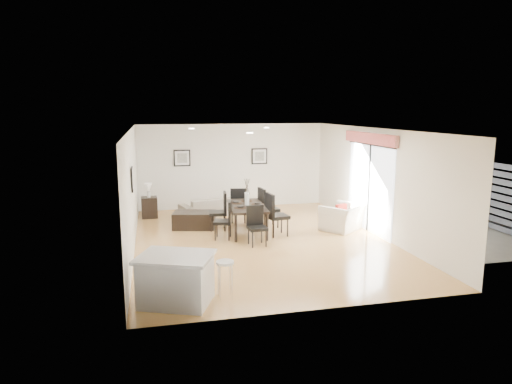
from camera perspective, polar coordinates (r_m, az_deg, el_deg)
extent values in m
plane|color=tan|center=(11.21, 0.66, -6.07)|extent=(8.00, 8.00, 0.00)
cube|color=white|center=(14.78, -3.00, 3.27)|extent=(6.00, 0.04, 2.70)
cube|color=white|center=(7.17, 8.29, -4.46)|extent=(6.00, 0.04, 2.70)
cube|color=white|center=(10.61, -15.26, 0.11)|extent=(0.04, 8.00, 2.70)
cube|color=white|center=(11.97, 14.78, 1.26)|extent=(0.04, 8.00, 2.70)
cube|color=white|center=(10.76, 0.69, 7.85)|extent=(6.00, 8.00, 0.02)
imported|color=gray|center=(13.83, -5.60, -1.79)|extent=(2.00, 1.20, 0.55)
imported|color=silver|center=(12.30, 10.80, -3.14)|extent=(1.38, 1.35, 0.68)
imported|color=#374F22|center=(13.70, 25.49, -2.62)|extent=(0.72, 0.66, 0.67)
imported|color=#374F22|center=(15.05, 21.17, -1.33)|extent=(0.39, 0.39, 0.61)
cube|color=black|center=(11.75, -1.14, -1.78)|extent=(1.01, 1.81, 0.06)
cylinder|color=black|center=(11.00, -2.54, -4.59)|extent=(0.07, 0.07, 0.67)
cylinder|color=black|center=(12.58, -3.35, -2.68)|extent=(0.07, 0.07, 0.67)
cylinder|color=black|center=(11.10, 1.38, -4.44)|extent=(0.07, 0.07, 0.67)
cylinder|color=black|center=(12.67, 0.08, -2.57)|extent=(0.07, 0.07, 0.67)
cube|color=black|center=(11.27, -4.18, -3.75)|extent=(0.53, 0.53, 0.07)
cube|color=black|center=(11.18, -3.24, -2.41)|extent=(0.17, 0.43, 0.51)
cylinder|color=black|center=(11.51, -4.90, -4.66)|extent=(0.03, 0.03, 0.39)
cylinder|color=black|center=(11.47, -3.22, -4.69)|extent=(0.03, 0.03, 0.39)
cylinder|color=black|center=(11.19, -5.13, -5.11)|extent=(0.03, 0.03, 0.39)
cylinder|color=black|center=(11.14, -3.40, -5.14)|extent=(0.03, 0.03, 0.39)
cube|color=black|center=(12.10, -4.82, -2.64)|extent=(0.50, 0.50, 0.08)
cube|color=black|center=(12.05, -3.90, -1.29)|extent=(0.10, 0.46, 0.55)
cylinder|color=black|center=(12.33, -5.67, -3.60)|extent=(0.04, 0.04, 0.42)
cylinder|color=black|center=(12.34, -4.02, -3.56)|extent=(0.04, 0.04, 0.42)
cylinder|color=black|center=(11.98, -5.62, -4.01)|extent=(0.04, 0.04, 0.42)
cylinder|color=black|center=(12.00, -3.91, -3.96)|extent=(0.04, 0.04, 0.42)
cube|color=black|center=(11.54, 2.73, -3.08)|extent=(0.55, 0.55, 0.09)
cube|color=black|center=(11.39, 1.75, -1.65)|extent=(0.13, 0.50, 0.59)
cylinder|color=black|center=(11.51, 3.98, -4.50)|extent=(0.04, 0.04, 0.45)
cylinder|color=black|center=(11.36, 2.20, -4.68)|extent=(0.04, 0.04, 0.45)
cylinder|color=black|center=(11.85, 3.21, -4.05)|extent=(0.04, 0.04, 0.45)
cylinder|color=black|center=(11.71, 1.48, -4.22)|extent=(0.04, 0.04, 0.45)
cube|color=black|center=(12.37, 1.63, -2.19)|extent=(0.54, 0.54, 0.08)
cube|color=black|center=(12.23, 0.71, -0.87)|extent=(0.12, 0.49, 0.58)
cylinder|color=black|center=(12.32, 2.76, -3.50)|extent=(0.04, 0.04, 0.44)
cylinder|color=black|center=(12.19, 1.11, -3.65)|extent=(0.04, 0.04, 0.44)
cylinder|color=black|center=(12.67, 2.11, -3.12)|extent=(0.04, 0.04, 0.44)
cylinder|color=black|center=(12.54, 0.50, -3.25)|extent=(0.04, 0.04, 0.44)
cube|color=black|center=(10.70, 0.16, -4.54)|extent=(0.45, 0.45, 0.07)
cube|color=black|center=(10.81, -0.13, -2.95)|extent=(0.42, 0.09, 0.50)
cylinder|color=black|center=(10.57, -0.43, -6.02)|extent=(0.03, 0.03, 0.38)
cylinder|color=black|center=(10.87, -0.93, -5.56)|extent=(0.03, 0.03, 0.38)
cylinder|color=black|center=(10.66, 1.27, -5.87)|extent=(0.03, 0.03, 0.38)
cylinder|color=black|center=(10.96, 0.72, -5.42)|extent=(0.03, 0.03, 0.38)
cube|color=black|center=(12.92, -2.21, -1.81)|extent=(0.52, 0.52, 0.08)
cube|color=black|center=(12.67, -2.20, -0.75)|extent=(0.45, 0.13, 0.54)
cylinder|color=black|center=(13.15, -1.45, -2.68)|extent=(0.04, 0.04, 0.41)
cylinder|color=black|center=(12.81, -1.40, -3.04)|extent=(0.04, 0.04, 0.41)
cylinder|color=black|center=(13.14, -2.98, -2.70)|extent=(0.04, 0.04, 0.41)
cylinder|color=black|center=(12.80, -2.97, -3.05)|extent=(0.04, 0.04, 0.41)
cylinder|color=white|center=(11.71, -1.15, -0.84)|extent=(0.11, 0.11, 0.33)
cylinder|color=#312115|center=(11.80, 0.21, -1.55)|extent=(0.32, 0.32, 0.01)
cylinder|color=black|center=(11.79, 0.21, -1.42)|extent=(0.17, 0.17, 0.05)
cylinder|color=#312115|center=(12.23, -1.22, -1.13)|extent=(0.32, 0.32, 0.01)
cylinder|color=black|center=(12.23, -1.22, -1.00)|extent=(0.17, 0.17, 0.05)
cylinder|color=#312115|center=(11.99, -2.53, -1.37)|extent=(0.32, 0.32, 0.01)
cylinder|color=black|center=(11.99, -2.53, -1.24)|extent=(0.17, 0.17, 0.05)
cylinder|color=#312115|center=(11.40, -1.96, -1.98)|extent=(0.32, 0.32, 0.01)
cylinder|color=black|center=(11.39, -1.96, -1.84)|extent=(0.17, 0.17, 0.05)
cylinder|color=#312115|center=(11.28, -0.18, -2.11)|extent=(0.32, 0.32, 0.01)
cylinder|color=black|center=(11.28, -0.18, -1.96)|extent=(0.17, 0.17, 0.05)
cube|color=black|center=(12.41, -7.72, -3.49)|extent=(1.23, 0.90, 0.44)
cube|color=black|center=(13.84, -13.18, -1.87)|extent=(0.47, 0.47, 0.61)
cylinder|color=white|center=(13.77, -13.25, -0.27)|extent=(0.10, 0.10, 0.18)
cone|color=silver|center=(13.73, -13.29, 0.58)|extent=(0.22, 0.22, 0.24)
cube|color=maroon|center=(12.13, 10.60, -2.28)|extent=(0.35, 0.23, 0.34)
cube|color=silver|center=(7.74, -9.97, -10.88)|extent=(1.32, 1.17, 0.77)
cube|color=silver|center=(7.60, -10.07, -7.98)|extent=(1.44, 1.29, 0.05)
cylinder|color=white|center=(7.73, -3.90, -8.78)|extent=(0.30, 0.30, 0.04)
cylinder|color=silver|center=(7.95, -3.26, -10.67)|extent=(0.02, 0.02, 0.64)
cylinder|color=silver|center=(7.92, -4.72, -10.77)|extent=(0.02, 0.02, 0.64)
cylinder|color=silver|center=(7.74, -4.50, -11.30)|extent=(0.02, 0.02, 0.64)
cylinder|color=silver|center=(7.76, -3.00, -11.19)|extent=(0.02, 0.02, 0.64)
cube|color=black|center=(14.53, -9.23, 4.21)|extent=(0.52, 0.03, 0.52)
cube|color=white|center=(14.53, -9.23, 4.21)|extent=(0.44, 0.04, 0.44)
cube|color=#5F5E59|center=(14.53, -9.23, 4.21)|extent=(0.30, 0.04, 0.30)
cube|color=black|center=(14.90, 0.43, 4.50)|extent=(0.52, 0.03, 0.52)
cube|color=white|center=(14.90, 0.43, 4.50)|extent=(0.44, 0.04, 0.44)
cube|color=#5F5E59|center=(14.90, 0.43, 4.50)|extent=(0.30, 0.04, 0.30)
cube|color=black|center=(10.37, -15.21, 1.56)|extent=(0.03, 0.52, 0.52)
cube|color=white|center=(10.37, -15.21, 1.56)|extent=(0.04, 0.44, 0.44)
cube|color=#5F5E59|center=(10.37, -15.21, 1.56)|extent=(0.04, 0.30, 0.30)
cube|color=white|center=(12.26, 14.00, 0.44)|extent=(0.02, 2.40, 2.25)
cube|color=black|center=(12.25, 13.91, 0.44)|extent=(0.03, 0.05, 2.25)
cube|color=black|center=(12.11, 14.15, 5.78)|extent=(0.03, 2.50, 0.05)
cube|color=maroon|center=(12.08, 14.01, 6.54)|extent=(0.10, 2.70, 0.28)
plane|color=gray|center=(13.51, 21.47, -3.95)|extent=(6.00, 6.00, 0.00)
cube|color=#2B2B2D|center=(14.04, 25.76, 0.01)|extent=(0.08, 5.50, 1.80)
cube|color=brown|center=(15.86, 19.98, 1.86)|extent=(0.35, 0.35, 2.00)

